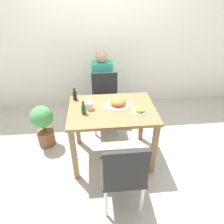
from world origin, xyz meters
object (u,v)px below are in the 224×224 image
object	(u,v)px
drink_cup	(90,106)
sauce_bottle	(84,109)
potted_plant_left	(43,124)
chair_far	(105,99)
food_plate	(118,102)
chair_near	(123,173)
condiment_bottle	(75,95)
person_figure	(102,84)
side_plate	(140,110)

from	to	relation	value
drink_cup	sauce_bottle	size ratio (longest dim) A/B	0.55
potted_plant_left	drink_cup	bearing A→B (deg)	-25.88
chair_far	sauce_bottle	distance (m)	0.93
food_plate	chair_near	bearing A→B (deg)	-92.99
food_plate	condiment_bottle	xyz separation A→B (m)	(-0.53, 0.19, 0.02)
chair_near	drink_cup	distance (m)	0.87
chair_near	person_figure	size ratio (longest dim) A/B	0.76
side_plate	person_figure	distance (m)	1.28
chair_far	potted_plant_left	bearing A→B (deg)	-156.42
food_plate	drink_cup	xyz separation A→B (m)	(-0.34, -0.05, 0.00)
drink_cup	person_figure	distance (m)	1.13
chair_far	sauce_bottle	size ratio (longest dim) A/B	5.42
chair_near	potted_plant_left	world-z (taller)	chair_near
side_plate	drink_cup	xyz separation A→B (m)	(-0.58, 0.12, 0.02)
food_plate	person_figure	world-z (taller)	person_figure
potted_plant_left	condiment_bottle	bearing A→B (deg)	-9.07
side_plate	drink_cup	distance (m)	0.59
chair_near	food_plate	xyz separation A→B (m)	(0.04, 0.81, 0.32)
food_plate	potted_plant_left	bearing A→B (deg)	164.98
food_plate	sauce_bottle	bearing A→B (deg)	-160.12
condiment_bottle	potted_plant_left	bearing A→B (deg)	170.93
side_plate	person_figure	size ratio (longest dim) A/B	0.15
side_plate	sauce_bottle	world-z (taller)	sauce_bottle
side_plate	sauce_bottle	xyz separation A→B (m)	(-0.64, 0.02, 0.03)
sauce_bottle	potted_plant_left	world-z (taller)	sauce_bottle
side_plate	potted_plant_left	distance (m)	1.40
chair_near	person_figure	distance (m)	1.85
drink_cup	chair_far	bearing A→B (deg)	72.40
food_plate	side_plate	size ratio (longest dim) A/B	1.62
chair_near	condiment_bottle	distance (m)	1.16
food_plate	drink_cup	world-z (taller)	food_plate
chair_far	side_plate	world-z (taller)	chair_far
chair_near	drink_cup	bearing A→B (deg)	-68.28
chair_far	side_plate	size ratio (longest dim) A/B	5.07
sauce_bottle	potted_plant_left	xyz separation A→B (m)	(-0.61, 0.42, -0.47)
sauce_bottle	person_figure	bearing A→B (deg)	77.01
drink_cup	food_plate	bearing A→B (deg)	8.95
food_plate	person_figure	bearing A→B (deg)	97.56
condiment_bottle	side_plate	bearing A→B (deg)	-25.71
food_plate	potted_plant_left	world-z (taller)	food_plate
chair_near	side_plate	bearing A→B (deg)	-113.53
food_plate	chair_far	bearing A→B (deg)	99.74
side_plate	chair_near	bearing A→B (deg)	-113.53
potted_plant_left	person_figure	bearing A→B (deg)	40.82
chair_far	condiment_bottle	size ratio (longest dim) A/B	5.42
side_plate	potted_plant_left	bearing A→B (deg)	160.42
food_plate	potted_plant_left	xyz separation A→B (m)	(-1.02, 0.27, -0.45)
sauce_bottle	person_figure	world-z (taller)	person_figure
side_plate	condiment_bottle	bearing A→B (deg)	154.29
condiment_bottle	person_figure	distance (m)	0.96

